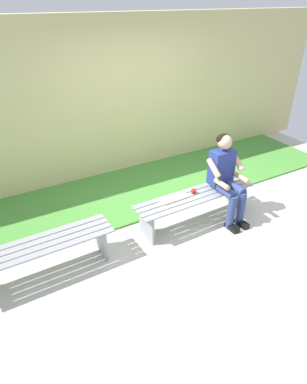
# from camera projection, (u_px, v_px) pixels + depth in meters

# --- Properties ---
(ground_plane) EXTENTS (10.00, 7.00, 0.04)m
(ground_plane) POSITION_uv_depth(u_px,v_px,m) (166.00, 297.00, 3.63)
(ground_plane) COLOR beige
(grass_strip) EXTENTS (9.00, 1.72, 0.03)m
(grass_strip) POSITION_uv_depth(u_px,v_px,m) (94.00, 201.00, 5.26)
(grass_strip) COLOR #478C38
(grass_strip) RESTS_ON ground
(brick_wall) EXTENTS (9.50, 0.24, 2.63)m
(brick_wall) POSITION_uv_depth(u_px,v_px,m) (101.00, 101.00, 5.51)
(brick_wall) COLOR #D1C684
(brick_wall) RESTS_ON ground
(bench_near) EXTENTS (1.83, 0.44, 0.44)m
(bench_near) POSITION_uv_depth(u_px,v_px,m) (195.00, 201.00, 4.65)
(bench_near) COLOR gray
(bench_near) RESTS_ON ground
(bench_far) EXTENTS (1.74, 0.44, 0.44)m
(bench_far) POSITION_uv_depth(u_px,v_px,m) (39.00, 252.00, 3.73)
(bench_far) COLOR gray
(bench_far) RESTS_ON ground
(person_seated) EXTENTS (0.50, 0.69, 1.25)m
(person_seated) POSITION_uv_depth(u_px,v_px,m) (226.00, 175.00, 4.58)
(person_seated) COLOR navy
(person_seated) RESTS_ON ground
(apple) EXTENTS (0.08, 0.08, 0.08)m
(apple) POSITION_uv_depth(u_px,v_px,m) (193.00, 191.00, 4.61)
(apple) COLOR red
(apple) RESTS_ON bench_near
(book_open) EXTENTS (0.41, 0.17, 0.02)m
(book_open) POSITION_uv_depth(u_px,v_px,m) (174.00, 198.00, 4.49)
(book_open) COLOR white
(book_open) RESTS_ON bench_near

